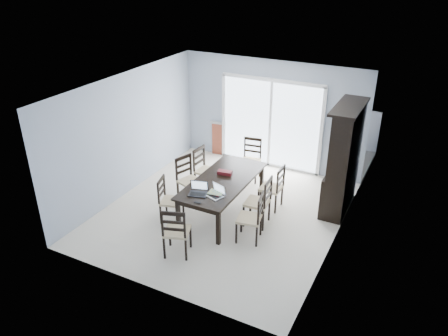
# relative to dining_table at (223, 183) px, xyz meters

# --- Properties ---
(floor) EXTENTS (5.00, 5.00, 0.00)m
(floor) POSITION_rel_dining_table_xyz_m (0.00, 0.00, -0.67)
(floor) COLOR beige
(floor) RESTS_ON ground
(ceiling) EXTENTS (5.00, 5.00, 0.00)m
(ceiling) POSITION_rel_dining_table_xyz_m (0.00, 0.00, 1.93)
(ceiling) COLOR white
(ceiling) RESTS_ON back_wall
(back_wall) EXTENTS (4.50, 0.02, 2.60)m
(back_wall) POSITION_rel_dining_table_xyz_m (0.00, 2.50, 0.63)
(back_wall) COLOR #94A0B1
(back_wall) RESTS_ON floor
(wall_left) EXTENTS (0.02, 5.00, 2.60)m
(wall_left) POSITION_rel_dining_table_xyz_m (-2.25, 0.00, 0.63)
(wall_left) COLOR #94A0B1
(wall_left) RESTS_ON floor
(wall_right) EXTENTS (0.02, 5.00, 2.60)m
(wall_right) POSITION_rel_dining_table_xyz_m (2.25, 0.00, 0.63)
(wall_right) COLOR #94A0B1
(wall_right) RESTS_ON floor
(balcony) EXTENTS (4.50, 2.00, 0.10)m
(balcony) POSITION_rel_dining_table_xyz_m (0.00, 3.50, -0.72)
(balcony) COLOR gray
(balcony) RESTS_ON ground
(railing) EXTENTS (4.50, 0.06, 1.10)m
(railing) POSITION_rel_dining_table_xyz_m (0.00, 4.50, -0.12)
(railing) COLOR #99999E
(railing) RESTS_ON balcony
(dining_table) EXTENTS (1.00, 2.20, 0.75)m
(dining_table) POSITION_rel_dining_table_xyz_m (0.00, 0.00, 0.00)
(dining_table) COLOR black
(dining_table) RESTS_ON floor
(china_hutch) EXTENTS (0.50, 1.38, 2.20)m
(china_hutch) POSITION_rel_dining_table_xyz_m (2.02, 1.25, 0.40)
(china_hutch) COLOR black
(china_hutch) RESTS_ON floor
(sliding_door) EXTENTS (2.52, 0.05, 2.18)m
(sliding_door) POSITION_rel_dining_table_xyz_m (0.00, 2.48, 0.41)
(sliding_door) COLOR silver
(sliding_door) RESTS_ON floor
(chair_left_near) EXTENTS (0.49, 0.48, 1.04)m
(chair_left_near) POSITION_rel_dining_table_xyz_m (-0.85, -0.72, -0.12)
(chair_left_near) COLOR black
(chair_left_near) RESTS_ON floor
(chair_left_mid) EXTENTS (0.55, 0.54, 1.13)m
(chair_left_mid) POSITION_rel_dining_table_xyz_m (-0.91, 0.13, -0.08)
(chair_left_mid) COLOR black
(chair_left_mid) RESTS_ON floor
(chair_left_far) EXTENTS (0.47, 0.46, 1.12)m
(chair_left_far) POSITION_rel_dining_table_xyz_m (-0.84, 0.69, -0.08)
(chair_left_far) COLOR black
(chair_left_far) RESTS_ON floor
(chair_right_near) EXTENTS (0.49, 0.48, 1.09)m
(chair_right_near) POSITION_rel_dining_table_xyz_m (0.94, -0.59, -0.09)
(chair_right_near) COLOR black
(chair_right_near) RESTS_ON floor
(chair_right_mid) EXTENTS (0.47, 0.46, 1.15)m
(chair_right_mid) POSITION_rel_dining_table_xyz_m (0.86, -0.06, -0.07)
(chair_right_mid) COLOR black
(chair_right_mid) RESTS_ON floor
(chair_right_far) EXTENTS (0.42, 0.41, 1.09)m
(chair_right_far) POSITION_rel_dining_table_xyz_m (0.87, 0.62, -0.10)
(chair_right_far) COLOR black
(chair_right_far) RESTS_ON floor
(chair_end_near) EXTENTS (0.54, 0.54, 1.11)m
(chair_end_near) POSITION_rel_dining_table_xyz_m (-0.06, -1.64, -0.08)
(chair_end_near) COLOR black
(chair_end_near) RESTS_ON floor
(chair_end_far) EXTENTS (0.47, 0.48, 1.11)m
(chair_end_far) POSITION_rel_dining_table_xyz_m (-0.12, 1.66, -0.08)
(chair_end_far) COLOR black
(chair_end_far) RESTS_ON floor
(laptop_dark) EXTENTS (0.39, 0.32, 0.23)m
(laptop_dark) POSITION_rel_dining_table_xyz_m (-0.14, -0.74, 0.13)
(laptop_dark) COLOR black
(laptop_dark) RESTS_ON dining_table
(laptop_silver) EXTENTS (0.37, 0.31, 0.22)m
(laptop_silver) POSITION_rel_dining_table_xyz_m (0.16, -0.66, 0.13)
(laptop_silver) COLOR silver
(laptop_silver) RESTS_ON dining_table
(book_stack) EXTENTS (0.29, 0.23, 0.04)m
(book_stack) POSITION_rel_dining_table_xyz_m (0.15, -0.58, 0.10)
(book_stack) COLOR maroon
(book_stack) RESTS_ON dining_table
(cell_phone) EXTENTS (0.12, 0.07, 0.01)m
(cell_phone) POSITION_rel_dining_table_xyz_m (0.01, -1.00, 0.08)
(cell_phone) COLOR black
(cell_phone) RESTS_ON dining_table
(game_box) EXTENTS (0.30, 0.19, 0.07)m
(game_box) POSITION_rel_dining_table_xyz_m (-0.07, 0.22, 0.11)
(game_box) COLOR #52101A
(game_box) RESTS_ON dining_table
(hot_tub) EXTENTS (1.94, 1.78, 0.90)m
(hot_tub) POSITION_rel_dining_table_xyz_m (-0.84, 3.30, -0.22)
(hot_tub) COLOR brown
(hot_tub) RESTS_ON balcony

